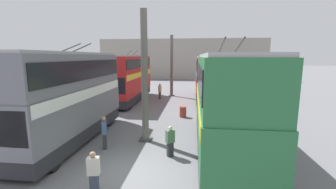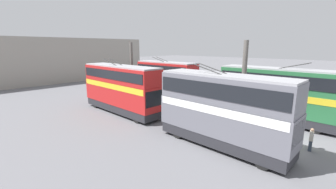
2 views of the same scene
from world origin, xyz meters
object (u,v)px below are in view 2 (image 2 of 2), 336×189
Objects in this scene: bus_left_far at (166,77)px; bus_right_far at (121,86)px; person_by_left_row at (272,120)px; person_aisle_foreground at (311,139)px; oil_drum at (202,108)px; bus_left_near at (276,91)px; person_by_right_row at (248,128)px; bus_right_near at (223,107)px; person_aisle_midway at (137,97)px.

bus_left_far is 0.88× the size of bus_right_far.
person_by_left_row is at bearing 170.31° from bus_left_far.
person_aisle_foreground is at bearing -168.11° from bus_right_far.
bus_right_far is 9.04m from oil_drum.
bus_left_near reaches higher than bus_left_far.
person_by_right_row is (-12.99, -2.35, -1.91)m from bus_right_far.
bus_right_near reaches higher than person_by_right_row.
person_by_left_row is 0.85× the size of person_aisle_midway.
bus_right_near is 0.89× the size of bus_right_far.
person_aisle_foreground reaches higher than oil_drum.
oil_drum is at bearing -134.57° from bus_right_far.
person_aisle_foreground is (-18.36, -0.43, -0.13)m from person_aisle_midway.
person_by_left_row is at bearing -64.30° from person_aisle_midway.
bus_left_far is 5.26× the size of person_by_right_row.
bus_right_far is (12.75, 8.53, 0.02)m from bus_left_near.
bus_left_far is at bearing -0.00° from bus_left_near.
person_by_left_row is at bearing -156.24° from bus_right_far.
bus_right_near is 5.22× the size of person_aisle_midway.
bus_right_near is at bearing -153.86° from person_aisle_foreground.
bus_right_far is at bearing 45.43° from oil_drum.
bus_left_near is 15.31m from person_aisle_midway.
person_aisle_midway is at bearing 155.85° from person_by_left_row.
bus_left_near is 6.47m from person_by_right_row.
bus_right_near is 5.32× the size of person_by_right_row.
person_by_right_row is at bearing -132.81° from person_by_left_row.
person_by_left_row is 15.21m from person_aisle_midway.
bus_left_far is 15.54m from person_by_left_row.
person_by_right_row is (0.51, 3.59, 0.14)m from person_by_left_row.
person_aisle_midway is at bearing 20.82° from bus_left_near.
person_aisle_midway is at bearing -12.95° from bus_right_near.
oil_drum is (6.05, -6.20, -2.49)m from bus_right_near.
bus_left_far is 8.48m from oil_drum.
person_by_left_row is 7.40m from oil_drum.
bus_right_near is at bearing -87.91° from person_aisle_midway.
person_aisle_foreground is (-18.60, 4.98, -1.96)m from bus_left_far.
person_by_left_row is at bearing -27.44° from person_by_right_row.
person_by_left_row is at bearing 178.00° from oil_drum.
bus_right_far reaches higher than person_aisle_midway.
bus_left_far reaches higher than person_aisle_foreground.
bus_left_far is at bearing -78.75° from bus_right_far.
bus_left_far is at bearing 17.64° from person_aisle_midway.
bus_left_far is 0.99× the size of bus_right_near.
bus_right_far is at bearing 168.97° from person_by_left_row.
person_aisle_midway is (14.21, 5.40, -1.87)m from bus_left_near.
bus_left_near is 6.83× the size of person_by_left_row.
bus_right_near is 6.15× the size of person_by_left_row.
bus_left_far is (14.45, -0.00, -0.04)m from bus_left_near.
bus_right_near reaches higher than person_by_left_row.
person_by_right_row is 1.11× the size of person_aisle_foreground.
bus_left_near reaches higher than person_by_right_row.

